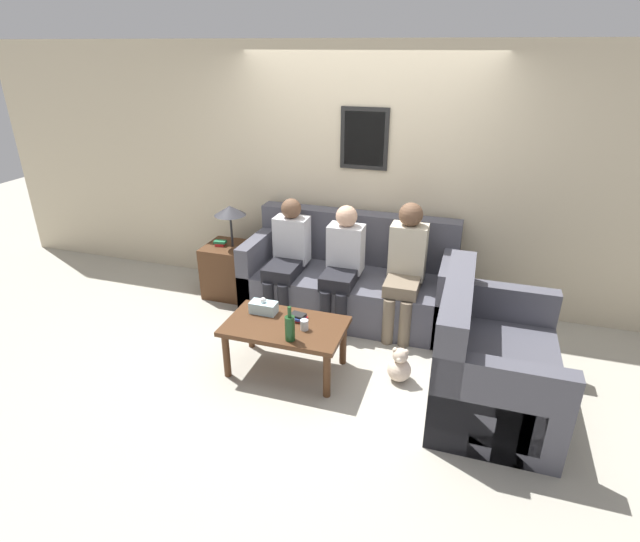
{
  "coord_description": "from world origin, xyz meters",
  "views": [
    {
      "loc": [
        1.12,
        -3.94,
        2.55
      ],
      "look_at": [
        -0.12,
        -0.09,
        0.7
      ],
      "focal_mm": 28.0,
      "sensor_mm": 36.0,
      "label": 1
    }
  ],
  "objects": [
    {
      "name": "ground_plane",
      "position": [
        0.0,
        0.0,
        0.0
      ],
      "size": [
        16.0,
        16.0,
        0.0
      ],
      "primitive_type": "plane",
      "color": "#ADA899"
    },
    {
      "name": "wall_back",
      "position": [
        0.0,
        0.99,
        1.3
      ],
      "size": [
        9.0,
        0.08,
        2.6
      ],
      "color": "beige",
      "rests_on": "ground_plane"
    },
    {
      "name": "couch_main",
      "position": [
        0.0,
        0.53,
        0.34
      ],
      "size": [
        2.07,
        0.88,
        0.99
      ],
      "color": "#4C4C56",
      "rests_on": "ground_plane"
    },
    {
      "name": "couch_side",
      "position": [
        1.37,
        -0.57,
        0.34
      ],
      "size": [
        0.88,
        1.29,
        0.99
      ],
      "rotation": [
        0.0,
        0.0,
        1.57
      ],
      "color": "#4C4C56",
      "rests_on": "ground_plane"
    },
    {
      "name": "coffee_table",
      "position": [
        -0.25,
        -0.64,
        0.38
      ],
      "size": [
        0.99,
        0.59,
        0.44
      ],
      "color": "#4C2D19",
      "rests_on": "ground_plane"
    },
    {
      "name": "side_table_with_lamp",
      "position": [
        -1.36,
        0.51,
        0.34
      ],
      "size": [
        0.48,
        0.48,
        1.02
      ],
      "color": "#4C2D19",
      "rests_on": "ground_plane"
    },
    {
      "name": "wine_bottle",
      "position": [
        -0.12,
        -0.85,
        0.55
      ],
      "size": [
        0.08,
        0.08,
        0.29
      ],
      "color": "#19421E",
      "rests_on": "coffee_table"
    },
    {
      "name": "drinking_glass",
      "position": [
        -0.07,
        -0.67,
        0.49
      ],
      "size": [
        0.07,
        0.07,
        0.09
      ],
      "color": "silver",
      "rests_on": "coffee_table"
    },
    {
      "name": "book_stack",
      "position": [
        -0.17,
        -0.55,
        0.47
      ],
      "size": [
        0.17,
        0.12,
        0.06
      ],
      "color": "red",
      "rests_on": "coffee_table"
    },
    {
      "name": "tissue_box",
      "position": [
        -0.49,
        -0.52,
        0.5
      ],
      "size": [
        0.23,
        0.12,
        0.15
      ],
      "color": "silver",
      "rests_on": "coffee_table"
    },
    {
      "name": "person_left",
      "position": [
        -0.61,
        0.36,
        0.63
      ],
      "size": [
        0.34,
        0.63,
        1.16
      ],
      "color": "black",
      "rests_on": "ground_plane"
    },
    {
      "name": "person_middle",
      "position": [
        -0.03,
        0.32,
        0.64
      ],
      "size": [
        0.34,
        0.58,
        1.17
      ],
      "color": "black",
      "rests_on": "ground_plane"
    },
    {
      "name": "person_right",
      "position": [
        0.57,
        0.36,
        0.68
      ],
      "size": [
        0.34,
        0.59,
        1.24
      ],
      "color": "#756651",
      "rests_on": "ground_plane"
    },
    {
      "name": "teddy_bear",
      "position": [
        0.7,
        -0.5,
        0.13
      ],
      "size": [
        0.19,
        0.19,
        0.31
      ],
      "color": "beige",
      "rests_on": "ground_plane"
    }
  ]
}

